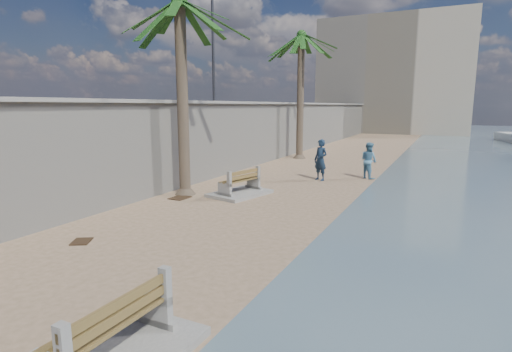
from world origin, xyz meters
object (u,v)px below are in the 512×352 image
(bench_near, at_px, (110,334))
(palm_mid, at_px, (179,4))
(person_b, at_px, (369,158))
(person_a, at_px, (321,157))
(bench_far, at_px, (240,184))
(palm_back, at_px, (302,37))

(bench_near, bearing_deg, palm_mid, 120.41)
(person_b, bearing_deg, bench_near, 123.84)
(palm_mid, relative_size, person_a, 3.67)
(bench_far, relative_size, palm_mid, 0.32)
(palm_mid, xyz_separation_m, person_b, (5.75, 6.58, -6.02))
(bench_near, bearing_deg, palm_back, 103.15)
(bench_near, xyz_separation_m, person_b, (0.50, 15.53, 0.52))
(bench_far, distance_m, palm_mid, 6.88)
(palm_mid, bearing_deg, bench_far, 22.19)
(palm_back, height_order, person_b, palm_back)
(palm_back, relative_size, person_b, 4.53)
(person_a, bearing_deg, bench_near, -59.89)
(bench_near, relative_size, bench_far, 0.92)
(bench_near, height_order, palm_back, palm_back)
(palm_back, xyz_separation_m, person_b, (5.42, -5.52, -6.64))
(palm_back, relative_size, person_a, 3.97)
(bench_far, height_order, palm_back, palm_back)
(palm_mid, relative_size, person_b, 4.19)
(person_a, bearing_deg, bench_far, -88.87)
(bench_near, distance_m, bench_far, 10.29)
(bench_near, relative_size, person_a, 1.09)
(bench_near, distance_m, person_b, 15.55)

